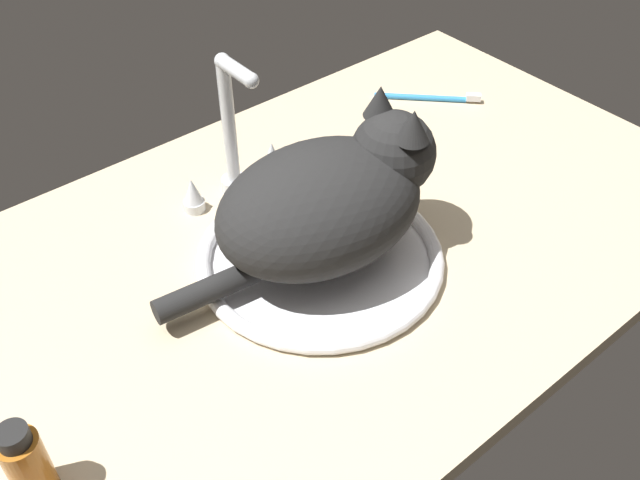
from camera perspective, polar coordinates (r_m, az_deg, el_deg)
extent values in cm
cube|color=#CCB793|center=(102.15, 0.07, -0.95)|extent=(123.28, 71.83, 3.00)
torus|color=white|center=(97.84, 0.00, -1.29)|extent=(33.97, 33.97, 2.03)
cylinder|color=white|center=(98.34, 0.00, -1.60)|extent=(30.92, 30.92, 0.60)
cylinder|color=silver|center=(110.64, -6.82, 4.42)|extent=(4.00, 4.00, 2.23)
cylinder|color=silver|center=(104.32, -7.31, 9.20)|extent=(2.00, 2.00, 19.76)
sphere|color=silver|center=(99.34, -7.81, 13.98)|extent=(2.20, 2.20, 2.20)
cylinder|color=silver|center=(96.83, -6.69, 13.30)|extent=(2.00, 6.68, 2.00)
sphere|color=silver|center=(94.38, -5.51, 12.57)|extent=(2.10, 2.10, 2.10)
cylinder|color=silver|center=(108.07, -9.98, 2.76)|extent=(3.20, 3.20, 1.60)
cone|color=silver|center=(106.33, -10.16, 3.93)|extent=(2.88, 2.88, 4.03)
cylinder|color=silver|center=(113.98, -3.78, 5.74)|extent=(3.20, 3.20, 1.60)
cone|color=silver|center=(112.34, -3.85, 6.90)|extent=(2.88, 2.88, 4.03)
ellipsoid|color=black|center=(92.04, 0.00, 2.66)|extent=(30.75, 23.92, 15.46)
sphere|color=black|center=(94.97, 5.84, 6.91)|extent=(11.44, 11.44, 11.44)
cone|color=black|center=(93.85, 4.82, 11.01)|extent=(4.35, 4.35, 4.29)
cone|color=black|center=(89.37, 7.45, 9.04)|extent=(4.35, 4.35, 4.29)
ellipsoid|color=silver|center=(97.93, 7.81, 7.12)|extent=(3.97, 5.18, 3.66)
ellipsoid|color=silver|center=(97.11, 4.97, 4.33)|extent=(9.26, 12.26, 8.50)
cylinder|color=black|center=(90.64, -9.03, -4.06)|extent=(14.08, 4.79, 3.20)
cylinder|color=#B2661E|center=(79.47, -22.25, -16.39)|extent=(4.23, 4.23, 8.70)
cylinder|color=black|center=(75.30, -23.30, -14.24)|extent=(3.17, 3.17, 1.80)
cylinder|color=#338CD1|center=(133.45, 7.97, 11.21)|extent=(12.39, 12.39, 1.00)
cube|color=white|center=(133.99, 12.15, 11.08)|extent=(2.69, 2.69, 1.20)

